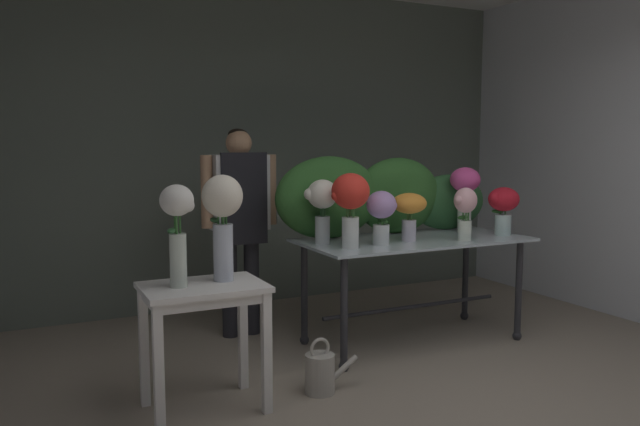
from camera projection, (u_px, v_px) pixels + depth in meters
name	position (u px, v px, depth m)	size (l,w,h in m)	color
ground_plane	(356.00, 351.00, 4.57)	(7.49, 7.49, 0.00)	gray
wall_back	(269.00, 147.00, 5.92)	(5.09, 0.12, 2.93)	slate
wall_right	(609.00, 148.00, 5.51)	(0.12, 3.53, 2.93)	silver
display_table_glass	(413.00, 256.00, 4.70)	(1.71, 0.83, 0.80)	silver
side_table_white	(203.00, 305.00, 3.50)	(0.67, 0.48, 0.72)	white
florist	(240.00, 209.00, 4.83)	(0.61, 0.24, 1.62)	#232328
foliage_backdrop	(377.00, 198.00, 4.85)	(1.89, 0.32, 0.61)	#2D6028
vase_sunset_lilies	(409.00, 209.00, 4.54)	(0.25, 0.25, 0.35)	silver
vase_fuchsia_snapdragons	(465.00, 189.00, 4.98)	(0.24, 0.24, 0.52)	silver
vase_blush_ranunculus	(465.00, 209.00, 4.56)	(0.19, 0.17, 0.39)	silver
vase_scarlet_roses	(350.00, 200.00, 4.22)	(0.27, 0.26, 0.51)	silver
vase_crimson_hydrangea	(503.00, 206.00, 4.84)	(0.26, 0.24, 0.37)	silver
vase_lilac_peonies	(381.00, 212.00, 4.38)	(0.24, 0.21, 0.38)	silver
vase_ivory_dahlias	(322.00, 203.00, 4.41)	(0.24, 0.22, 0.46)	silver
vase_white_roses_tall	(177.00, 224.00, 3.39)	(0.19, 0.18, 0.56)	silver
vase_cream_lisianthus_tall	(223.00, 215.00, 3.55)	(0.23, 0.23, 0.61)	silver
watering_can	(321.00, 372.00, 3.78)	(0.35, 0.18, 0.34)	#B7B2A8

